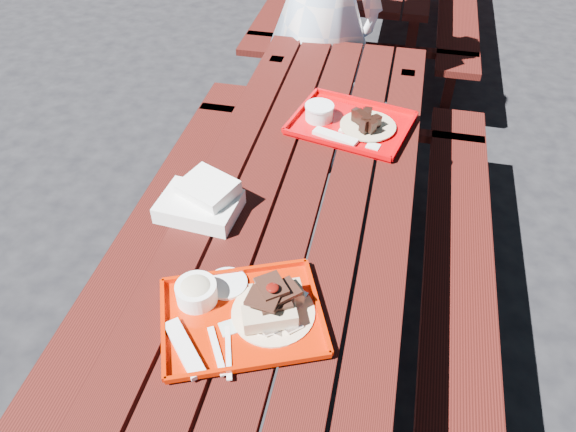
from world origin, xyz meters
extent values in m
plane|color=black|center=(0.00, 0.00, 0.00)|extent=(60.00, 60.00, 0.00)
cube|color=#3A0E0B|center=(-0.30, 0.00, 0.73)|extent=(0.14, 2.40, 0.04)
cube|color=#3A0E0B|center=(-0.15, 0.00, 0.73)|extent=(0.14, 2.40, 0.04)
cube|color=#3A0E0B|center=(0.00, 0.00, 0.73)|extent=(0.14, 2.40, 0.04)
cube|color=#3A0E0B|center=(0.15, 0.00, 0.73)|extent=(0.14, 2.40, 0.04)
cube|color=#3A0E0B|center=(0.30, 0.00, 0.73)|extent=(0.14, 2.40, 0.04)
cube|color=#3A0E0B|center=(-0.58, 0.00, 0.43)|extent=(0.25, 2.40, 0.04)
cube|color=#3A0E0B|center=(-0.58, 0.84, 0.21)|extent=(0.06, 0.06, 0.42)
cube|color=#3A0E0B|center=(0.58, 0.00, 0.43)|extent=(0.25, 2.40, 0.04)
cube|color=#3A0E0B|center=(0.58, 0.84, 0.21)|extent=(0.06, 0.06, 0.42)
cube|color=#3A0E0B|center=(-0.30, 0.96, 0.38)|extent=(0.06, 0.06, 0.75)
cube|color=#3A0E0B|center=(0.30, 0.96, 0.38)|extent=(0.06, 0.06, 0.75)
cube|color=#3A0E0B|center=(0.00, 0.96, 0.43)|extent=(1.40, 0.06, 0.04)
cube|color=#3A0E0B|center=(-0.58, 1.96, 0.21)|extent=(0.06, 0.06, 0.42)
cube|color=#3A0E0B|center=(0.58, 1.96, 0.21)|extent=(0.06, 0.06, 0.42)
cube|color=#3A0E0B|center=(-0.30, 1.84, 0.38)|extent=(0.06, 0.06, 0.75)
cube|color=#3A0E0B|center=(0.30, 1.84, 0.38)|extent=(0.06, 0.06, 0.75)
cube|color=#3A0E0B|center=(0.00, 1.84, 0.43)|extent=(1.40, 0.06, 0.04)
cube|color=#B91900|center=(-0.05, -0.50, 0.76)|extent=(0.50, 0.45, 0.01)
cube|color=#B91900|center=(-0.11, -0.36, 0.77)|extent=(0.38, 0.17, 0.02)
cube|color=#B91900|center=(0.01, -0.65, 0.77)|extent=(0.38, 0.17, 0.02)
cube|color=#B91900|center=(0.14, -0.42, 0.77)|extent=(0.13, 0.30, 0.02)
cube|color=#B91900|center=(-0.24, -0.58, 0.77)|extent=(0.13, 0.30, 0.02)
cylinder|color=beige|center=(0.03, -0.47, 0.76)|extent=(0.22, 0.22, 0.01)
cube|color=tan|center=(0.03, -0.51, 0.79)|extent=(0.15, 0.11, 0.04)
cube|color=tan|center=(0.03, -0.43, 0.79)|extent=(0.15, 0.11, 0.04)
ellipsoid|color=#510A06|center=(0.03, -0.47, 0.88)|extent=(0.03, 0.03, 0.01)
cylinder|color=white|center=(-0.18, -0.47, 0.79)|extent=(0.11, 0.11, 0.06)
ellipsoid|color=beige|center=(-0.18, -0.47, 0.81)|extent=(0.09, 0.09, 0.04)
cylinder|color=white|center=(-0.12, -0.40, 0.77)|extent=(0.12, 0.12, 0.01)
cube|color=white|center=(-0.16, -0.63, 0.77)|extent=(0.16, 0.16, 0.01)
cube|color=white|center=(-0.08, -0.62, 0.76)|extent=(0.09, 0.14, 0.01)
cube|color=white|center=(-0.05, -0.61, 0.76)|extent=(0.06, 0.15, 0.00)
cube|color=silver|center=(-0.07, -0.54, 0.76)|extent=(0.06, 0.06, 0.00)
cube|color=#C40005|center=(0.11, 0.48, 0.76)|extent=(0.49, 0.41, 0.01)
cube|color=#C40005|center=(0.15, 0.64, 0.77)|extent=(0.42, 0.10, 0.02)
cube|color=#C40005|center=(0.07, 0.32, 0.77)|extent=(0.42, 0.10, 0.02)
cube|color=#C40005|center=(0.32, 0.43, 0.77)|extent=(0.08, 0.32, 0.02)
cube|color=#C40005|center=(-0.10, 0.53, 0.77)|extent=(0.08, 0.32, 0.02)
cube|color=white|center=(0.16, 0.47, 0.77)|extent=(0.17, 0.17, 0.01)
cylinder|color=#C6B089|center=(0.18, 0.46, 0.77)|extent=(0.21, 0.21, 0.01)
cylinder|color=silver|center=(-0.02, 0.49, 0.79)|extent=(0.11, 0.11, 0.05)
cylinder|color=white|center=(-0.02, 0.49, 0.82)|extent=(0.11, 0.11, 0.01)
cube|color=silver|center=(0.07, 0.37, 0.77)|extent=(0.18, 0.10, 0.01)
cube|color=white|center=(0.21, 0.35, 0.76)|extent=(0.06, 0.05, 0.00)
cube|color=white|center=(-0.29, -0.12, 0.78)|extent=(0.26, 0.20, 0.06)
cube|color=white|center=(-0.27, -0.09, 0.83)|extent=(0.21, 0.19, 0.04)
camera|label=1|loc=(0.27, -1.36, 1.96)|focal=35.00mm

